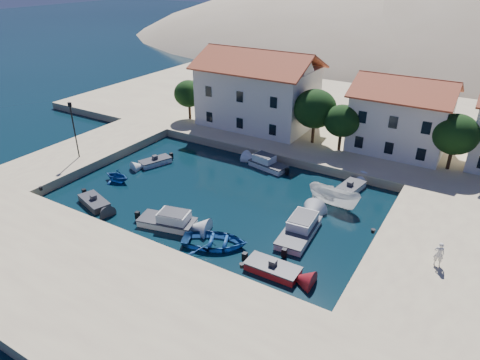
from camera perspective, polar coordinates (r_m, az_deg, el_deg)
name	(u,v)px	position (r m, az deg, el deg)	size (l,w,h in m)	color
ground	(150,250)	(35.00, -11.90, -9.08)	(400.00, 400.00, 0.00)	black
quay_south	(89,289)	(31.65, -19.44, -13.52)	(52.00, 12.00, 1.00)	tan
quay_east	(450,261)	(35.84, 26.18, -9.69)	(11.00, 20.00, 1.00)	tan
quay_west	(85,152)	(53.31, -19.95, 3.51)	(8.00, 20.00, 1.00)	tan
quay_north	(339,117)	(63.91, 13.11, 8.23)	(80.00, 36.00, 1.00)	tan
building_left	(258,87)	(56.58, 2.39, 12.26)	(14.70, 9.45, 9.70)	white
building_mid	(402,113)	(51.86, 20.78, 8.34)	(10.50, 8.40, 8.30)	white
trees	(327,114)	(50.50, 11.52, 8.62)	(37.30, 5.30, 6.45)	#382314
lamppost	(73,125)	(49.60, -21.33, 6.87)	(0.35, 0.25, 6.22)	black
bollards	(207,225)	(35.24, -4.45, -5.96)	(29.36, 9.56, 0.30)	black
motorboat_grey_sw	(94,202)	(42.27, -18.86, -2.81)	(3.99, 2.64, 1.25)	#36363B
cabin_cruiser_south	(167,221)	(37.46, -9.70, -5.35)	(5.27, 3.18, 1.60)	silver
rowboat_south	(215,245)	(34.80, -3.39, -8.69)	(3.78, 5.30, 1.10)	#19488D
motorboat_red_se	(273,269)	(32.01, 4.38, -11.70)	(4.06, 1.85, 1.25)	maroon
cabin_cruiser_east	(299,231)	(35.94, 7.87, -6.72)	(2.74, 5.84, 1.60)	silver
boat_east	(333,205)	(41.03, 12.31, -3.31)	(1.94, 5.15, 1.99)	silver
motorboat_white_ne	(350,188)	(43.77, 14.40, -1.10)	(2.36, 4.05, 1.25)	silver
rowboat_west	(118,181)	(46.30, -15.99, -0.12)	(2.51, 2.91, 1.53)	#19488D
motorboat_white_west	(155,162)	(49.08, -11.22, 2.41)	(2.70, 3.85, 1.25)	silver
cabin_cruiser_north	(268,164)	(47.22, 3.80, 2.12)	(4.68, 2.69, 1.60)	silver
pedestrian	(439,254)	(33.65, 25.00, -8.91)	(0.69, 0.45, 1.89)	white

